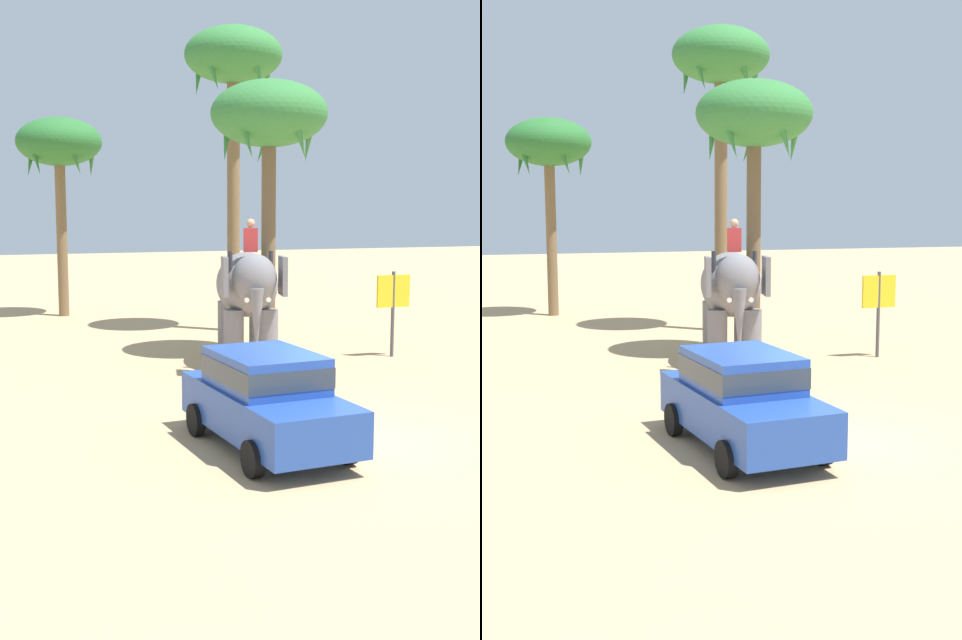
% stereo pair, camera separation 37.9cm
% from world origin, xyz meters
% --- Properties ---
extents(ground_plane, '(120.00, 120.00, 0.00)m').
position_xyz_m(ground_plane, '(0.00, 0.00, 0.00)').
color(ground_plane, tan).
extents(car_sedan_foreground, '(2.11, 4.22, 1.70)m').
position_xyz_m(car_sedan_foreground, '(-1.47, 0.10, 0.93)').
color(car_sedan_foreground, '#23479E').
rests_on(car_sedan_foreground, ground).
extents(elephant_with_mahout, '(2.32, 4.01, 3.88)m').
position_xyz_m(elephant_with_mahout, '(0.68, 7.12, 1.99)').
color(elephant_with_mahout, slate).
rests_on(elephant_with_mahout, ground).
extents(palm_tree_behind_elephant, '(3.20, 3.20, 7.49)m').
position_xyz_m(palm_tree_behind_elephant, '(-2.71, 18.75, 6.39)').
color(palm_tree_behind_elephant, brown).
rests_on(palm_tree_behind_elephant, ground).
extents(palm_tree_left_of_road, '(3.20, 3.20, 9.97)m').
position_xyz_m(palm_tree_left_of_road, '(2.30, 13.10, 8.69)').
color(palm_tree_left_of_road, brown).
rests_on(palm_tree_left_of_road, ground).
extents(palm_tree_far_back, '(3.20, 3.20, 7.59)m').
position_xyz_m(palm_tree_far_back, '(1.73, 8.35, 6.49)').
color(palm_tree_far_back, brown).
rests_on(palm_tree_far_back, ground).
extents(signboard_yellow, '(1.00, 0.10, 2.40)m').
position_xyz_m(signboard_yellow, '(4.98, 7.10, 1.69)').
color(signboard_yellow, '#4C4C51').
rests_on(signboard_yellow, ground).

